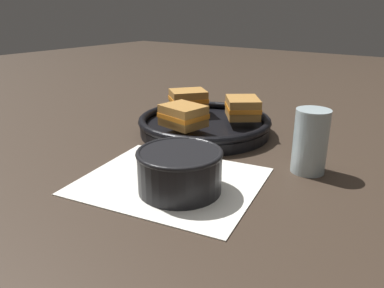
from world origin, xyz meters
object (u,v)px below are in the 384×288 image
at_px(sandwich_near_right, 243,108).
at_px(drinking_glass, 310,141).
at_px(sandwich_near_left, 183,116).
at_px(spoon, 189,183).
at_px(skillet, 204,125).
at_px(sandwich_far_left, 188,99).
at_px(soup_bowl, 180,168).

distance_m(sandwich_near_right, drinking_glass, 0.24).
distance_m(sandwich_near_left, sandwich_near_right, 0.15).
height_order(spoon, skillet, skillet).
bearing_deg(drinking_glass, spoon, -127.51).
bearing_deg(drinking_glass, sandwich_far_left, 162.55).
xyz_separation_m(sandwich_near_left, sandwich_near_right, (0.07, 0.14, 0.00)).
bearing_deg(drinking_glass, sandwich_near_right, 149.66).
bearing_deg(drinking_glass, skillet, 165.59).
bearing_deg(skillet, sandwich_near_right, 32.64).
distance_m(soup_bowl, drinking_glass, 0.25).
relative_size(sandwich_far_left, drinking_glass, 0.98).
relative_size(spoon, sandwich_near_right, 1.50).
bearing_deg(sandwich_near_left, sandwich_near_right, 62.64).
distance_m(soup_bowl, sandwich_far_left, 0.38).
relative_size(soup_bowl, drinking_glass, 1.19).
xyz_separation_m(sandwich_far_left, drinking_glass, (0.36, -0.11, -0.01)).
bearing_deg(spoon, drinking_glass, 56.65).
xyz_separation_m(sandwich_near_left, sandwich_far_left, (-0.08, 0.13, 0.00)).
bearing_deg(sandwich_near_right, drinking_glass, -30.34).
xyz_separation_m(soup_bowl, sandwich_far_left, (-0.22, 0.32, 0.02)).
bearing_deg(sandwich_far_left, spoon, -53.23).
relative_size(spoon, sandwich_far_left, 1.50).
xyz_separation_m(soup_bowl, skillet, (-0.14, 0.27, -0.02)).
distance_m(sandwich_near_right, sandwich_far_left, 0.15).
bearing_deg(drinking_glass, sandwich_near_left, -176.47).
bearing_deg(soup_bowl, skillet, 116.74).
relative_size(spoon, sandwich_near_left, 1.73).
relative_size(soup_bowl, sandwich_near_left, 1.39).
bearing_deg(spoon, soup_bowl, -92.97).
bearing_deg(soup_bowl, sandwich_near_left, 125.90).
height_order(sandwich_near_left, drinking_glass, drinking_glass).
xyz_separation_m(spoon, sandwich_near_left, (-0.14, 0.16, 0.06)).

